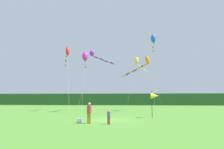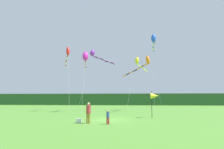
{
  "view_description": "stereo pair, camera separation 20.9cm",
  "coord_description": "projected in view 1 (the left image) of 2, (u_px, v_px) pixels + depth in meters",
  "views": [
    {
      "loc": [
        1.97,
        -20.08,
        2.19
      ],
      "look_at": [
        0.0,
        6.0,
        5.49
      ],
      "focal_mm": 30.6,
      "sensor_mm": 36.0,
      "label": 1
    },
    {
      "loc": [
        2.18,
        -20.07,
        2.19
      ],
      "look_at": [
        0.0,
        6.0,
        5.49
      ],
      "focal_mm": 30.6,
      "sensor_mm": 36.0,
      "label": 2
    }
  ],
  "objects": [
    {
      "name": "cooler_box",
      "position": [
        80.0,
        121.0,
        17.19
      ],
      "size": [
        0.49,
        0.32,
        0.39
      ],
      "primitive_type": "cube",
      "color": "silver",
      "rests_on": "ground"
    },
    {
      "name": "distant_treeline",
      "position": [
        121.0,
        99.0,
        64.5
      ],
      "size": [
        108.0,
        3.99,
        3.82
      ],
      "primitive_type": "cube",
      "color": "#234C23",
      "rests_on": "ground"
    },
    {
      "name": "ground_plane",
      "position": [
        108.0,
        120.0,
        19.74
      ],
      "size": [
        120.0,
        120.0,
        0.0
      ],
      "primitive_type": "plane",
      "color": "#4C842D"
    },
    {
      "name": "person_child",
      "position": [
        109.0,
        116.0,
        16.31
      ],
      "size": [
        0.27,
        0.27,
        1.22
      ],
      "color": "#B23338",
      "rests_on": "ground"
    },
    {
      "name": "kite_magenta",
      "position": [
        85.0,
        57.0,
        31.64
      ],
      "size": [
        1.46,
        7.61,
        10.01
      ],
      "color": "#B2B2B2",
      "rests_on": "ground"
    },
    {
      "name": "kite_yellow",
      "position": [
        138.0,
        63.0,
        34.77
      ],
      "size": [
        4.44,
        7.19,
        9.69
      ],
      "color": "#B2B2B2",
      "rests_on": "ground"
    },
    {
      "name": "kite_red",
      "position": [
        67.0,
        54.0,
        33.89
      ],
      "size": [
        4.18,
        10.26,
        11.36
      ],
      "color": "#B2B2B2",
      "rests_on": "ground"
    },
    {
      "name": "banner_flag_pole",
      "position": [
        155.0,
        96.0,
        21.81
      ],
      "size": [
        0.9,
        0.7,
        3.04
      ],
      "color": "black",
      "rests_on": "ground"
    },
    {
      "name": "kite_purple",
      "position": [
        94.0,
        55.0,
        34.07
      ],
      "size": [
        5.94,
        4.94,
        10.83
      ],
      "color": "#B2B2B2",
      "rests_on": "ground"
    },
    {
      "name": "kite_blue",
      "position": [
        153.0,
        40.0,
        30.88
      ],
      "size": [
        1.09,
        6.33,
        12.57
      ],
      "color": "#B2B2B2",
      "rests_on": "ground"
    },
    {
      "name": "kite_orange",
      "position": [
        144.0,
        63.0,
        36.09
      ],
      "size": [
        7.17,
        6.48,
        10.22
      ],
      "color": "#B2B2B2",
      "rests_on": "ground"
    },
    {
      "name": "person_adult",
      "position": [
        89.0,
        112.0,
        16.92
      ],
      "size": [
        0.4,
        0.4,
        1.84
      ],
      "color": "olive",
      "rests_on": "ground"
    }
  ]
}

